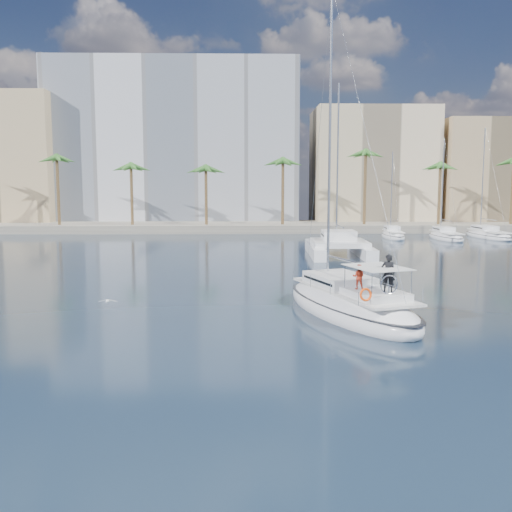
{
  "coord_description": "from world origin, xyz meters",
  "views": [
    {
      "loc": [
        -0.24,
        -29.23,
        6.93
      ],
      "look_at": [
        0.46,
        1.5,
        3.17
      ],
      "focal_mm": 40.0,
      "sensor_mm": 36.0,
      "label": 1
    }
  ],
  "objects": [
    {
      "name": "main_sloop",
      "position": [
        5.51,
        1.03,
        0.56
      ],
      "size": [
        7.74,
        13.28,
        18.78
      ],
      "rotation": [
        0.0,
        0.0,
        0.31
      ],
      "color": "white",
      "rests_on": "ground"
    },
    {
      "name": "catamaran",
      "position": [
        9.43,
        27.95,
        1.14
      ],
      "size": [
        6.38,
        12.09,
        17.33
      ],
      "rotation": [
        0.0,
        0.0,
        -0.04
      ],
      "color": "white",
      "rests_on": "ground"
    },
    {
      "name": "palm_right",
      "position": [
        34.0,
        57.0,
        10.28
      ],
      "size": [
        3.6,
        3.6,
        12.3
      ],
      "color": "brown",
      "rests_on": "ground"
    },
    {
      "name": "quay",
      "position": [
        0.0,
        61.0,
        0.6
      ],
      "size": [
        120.0,
        14.0,
        1.2
      ],
      "primitive_type": "cube",
      "color": "gray",
      "rests_on": "ground"
    },
    {
      "name": "moored_yacht_b",
      "position": [
        26.5,
        45.0,
        0.0
      ],
      "size": [
        3.32,
        10.83,
        13.72
      ],
      "primitive_type": null,
      "rotation": [
        0.0,
        0.0,
        -0.02
      ],
      "color": "white",
      "rests_on": "ground"
    },
    {
      "name": "seagull",
      "position": [
        -8.08,
        3.32,
        0.34
      ],
      "size": [
        1.09,
        0.47,
        0.2
      ],
      "color": "silver",
      "rests_on": "ground"
    },
    {
      "name": "palm_centre",
      "position": [
        0.0,
        57.0,
        10.28
      ],
      "size": [
        3.6,
        3.6,
        12.3
      ],
      "color": "brown",
      "rests_on": "ground"
    },
    {
      "name": "moored_yacht_c",
      "position": [
        33.0,
        47.0,
        0.0
      ],
      "size": [
        3.98,
        12.33,
        15.54
      ],
      "primitive_type": null,
      "rotation": [
        0.0,
        0.0,
        0.03
      ],
      "color": "white",
      "rests_on": "ground"
    },
    {
      "name": "moored_yacht_a",
      "position": [
        20.0,
        47.0,
        0.0
      ],
      "size": [
        3.37,
        9.52,
        11.9
      ],
      "primitive_type": null,
      "rotation": [
        0.0,
        0.0,
        -0.07
      ],
      "color": "white",
      "rests_on": "ground"
    },
    {
      "name": "building_tan_right",
      "position": [
        42.0,
        68.0,
        9.0
      ],
      "size": [
        18.0,
        12.0,
        18.0
      ],
      "primitive_type": "cube",
      "color": "tan",
      "rests_on": "ground"
    },
    {
      "name": "building_modern",
      "position": [
        -12.0,
        73.0,
        14.0
      ],
      "size": [
        42.0,
        16.0,
        28.0
      ],
      "primitive_type": "cube",
      "color": "silver",
      "rests_on": "ground"
    },
    {
      "name": "building_beige",
      "position": [
        22.0,
        70.0,
        10.0
      ],
      "size": [
        20.0,
        14.0,
        20.0
      ],
      "primitive_type": "cube",
      "color": "beige",
      "rests_on": "ground"
    },
    {
      "name": "palm_left",
      "position": [
        -34.0,
        57.0,
        10.28
      ],
      "size": [
        3.6,
        3.6,
        12.3
      ],
      "color": "brown",
      "rests_on": "ground"
    },
    {
      "name": "ground",
      "position": [
        0.0,
        0.0,
        0.0
      ],
      "size": [
        160.0,
        160.0,
        0.0
      ],
      "primitive_type": "plane",
      "color": "black",
      "rests_on": "ground"
    }
  ]
}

